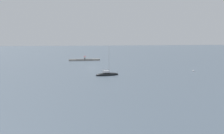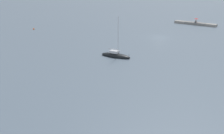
# 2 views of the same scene
# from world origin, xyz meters

# --- Properties ---
(ground_plane) EXTENTS (500.00, 500.00, 0.00)m
(ground_plane) POSITION_xyz_m (0.00, 0.00, 0.00)
(ground_plane) COLOR slate
(seawall_pier) EXTENTS (12.19, 1.80, 0.70)m
(seawall_pier) POSITION_xyz_m (-0.00, -21.93, 0.35)
(seawall_pier) COLOR gray
(seawall_pier) RESTS_ON ground_plane
(person_seated_grey_left) EXTENTS (0.40, 0.60, 0.73)m
(person_seated_grey_left) POSITION_xyz_m (-0.19, -21.72, 0.95)
(person_seated_grey_left) COLOR #1E2333
(person_seated_grey_left) RESTS_ON seawall_pier
(umbrella_open_red) EXTENTS (1.28, 1.28, 1.28)m
(umbrella_open_red) POSITION_xyz_m (-0.19, -21.97, 1.81)
(umbrella_open_red) COLOR black
(umbrella_open_red) RESTS_ON seawall_pier
(sailboat_black_mid) EXTENTS (5.72, 2.39, 7.35)m
(sailboat_black_mid) POSITION_xyz_m (-1.28, 18.53, 0.27)
(sailboat_black_mid) COLOR black
(sailboat_black_mid) RESTS_ON ground_plane
(mooring_buoy_far) EXTENTS (0.47, 0.47, 0.47)m
(mooring_buoy_far) POSITION_xyz_m (31.36, 10.89, 0.08)
(mooring_buoy_far) COLOR #EA5914
(mooring_buoy_far) RESTS_ON ground_plane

